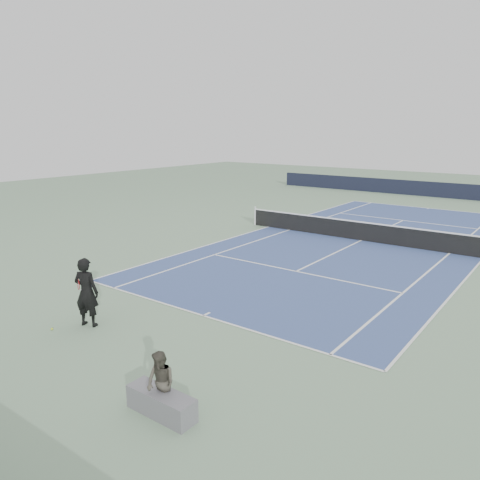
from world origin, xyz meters
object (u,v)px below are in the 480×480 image
Objects in this scene: tennis_net at (362,231)px; tennis_ball at (52,329)px; tennis_player at (86,292)px; spectator_bench at (161,393)px.

tennis_net reaches higher than tennis_ball.
tennis_player is 1.37m from tennis_ball.
tennis_player reaches higher than tennis_ball.
tennis_player is at bearing 55.97° from tennis_ball.
tennis_net is at bearing 81.41° from tennis_player.
tennis_net is at bearing 99.08° from spectator_bench.
spectator_bench is at bearing -80.92° from tennis_net.
tennis_ball is at bearing -100.16° from tennis_net.
spectator_bench is at bearing -10.13° from tennis_ball.
tennis_ball is (-2.71, -15.12, -0.47)m from tennis_net.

